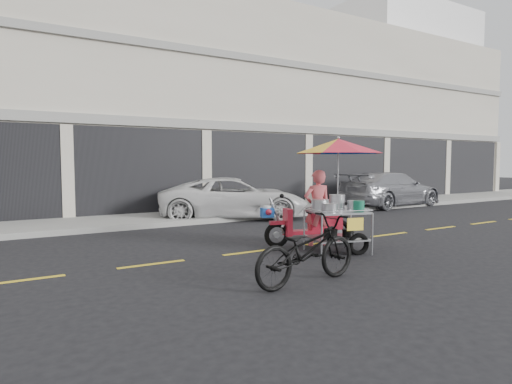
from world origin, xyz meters
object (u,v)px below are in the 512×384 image
white_pickup (234,198)px  food_vendor_rig (329,179)px  near_bicycle (307,250)px  silver_pickup (390,189)px

white_pickup → food_vendor_rig: (-0.62, -5.30, 0.80)m
white_pickup → near_bicycle: size_ratio=2.46×
white_pickup → food_vendor_rig: size_ratio=2.03×
white_pickup → silver_pickup: silver_pickup is taller
near_bicycle → food_vendor_rig: food_vendor_rig is taller
silver_pickup → food_vendor_rig: size_ratio=2.09×
near_bicycle → food_vendor_rig: bearing=-53.8°
food_vendor_rig → white_pickup: bearing=98.8°
silver_pickup → food_vendor_rig: bearing=118.5°
silver_pickup → near_bicycle: 11.97m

